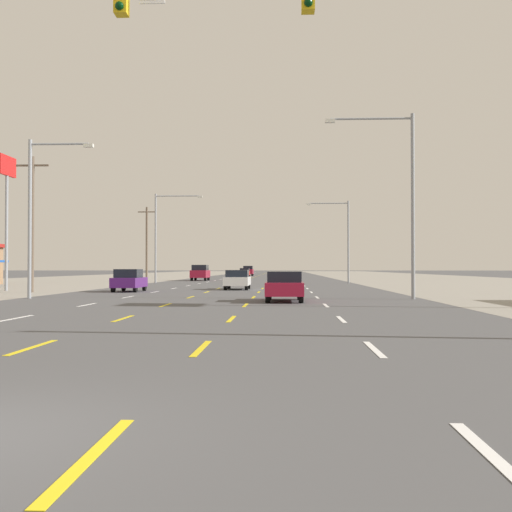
{
  "coord_description": "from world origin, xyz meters",
  "views": [
    {
      "loc": [
        3.44,
        -6.12,
        1.65
      ],
      "look_at": [
        0.52,
        60.92,
        2.85
      ],
      "focal_mm": 45.34,
      "sensor_mm": 36.0,
      "label": 1
    }
  ],
  "objects_px": {
    "sedan_center_turn_mid": "(237,279)",
    "sedan_inner_right_nearest": "(284,286)",
    "streetlight_right_row_1": "(343,234)",
    "pole_sign_left_row_1": "(7,187)",
    "hatchback_inner_left_far": "(245,272)",
    "suv_inner_left_farther": "(248,271)",
    "hatchback_far_left_near": "(129,280)",
    "streetlight_right_row_0": "(403,190)",
    "streetlight_left_row_1": "(161,230)",
    "suv_far_left_midfar": "(200,272)",
    "streetlight_left_row_0": "(37,206)"
  },
  "relations": [
    {
      "from": "streetlight_left_row_1",
      "to": "streetlight_right_row_1",
      "type": "distance_m",
      "value": 19.2
    },
    {
      "from": "suv_inner_left_farther",
      "to": "hatchback_far_left_near",
      "type": "bearing_deg",
      "value": -92.32
    },
    {
      "from": "suv_far_left_midfar",
      "to": "streetlight_left_row_0",
      "type": "height_order",
      "value": "streetlight_left_row_0"
    },
    {
      "from": "sedan_center_turn_mid",
      "to": "pole_sign_left_row_1",
      "type": "bearing_deg",
      "value": -167.94
    },
    {
      "from": "hatchback_far_left_near",
      "to": "streetlight_right_row_1",
      "type": "bearing_deg",
      "value": 54.93
    },
    {
      "from": "hatchback_far_left_near",
      "to": "suv_far_left_midfar",
      "type": "height_order",
      "value": "suv_far_left_midfar"
    },
    {
      "from": "suv_inner_left_farther",
      "to": "streetlight_right_row_1",
      "type": "distance_m",
      "value": 62.64
    },
    {
      "from": "sedan_inner_right_nearest",
      "to": "streetlight_left_row_0",
      "type": "bearing_deg",
      "value": 169.94
    },
    {
      "from": "hatchback_inner_left_far",
      "to": "suv_inner_left_farther",
      "type": "height_order",
      "value": "suv_inner_left_farther"
    },
    {
      "from": "streetlight_left_row_1",
      "to": "streetlight_right_row_1",
      "type": "height_order",
      "value": "streetlight_left_row_1"
    },
    {
      "from": "hatchback_far_left_near",
      "to": "suv_inner_left_farther",
      "type": "distance_m",
      "value": 85.07
    },
    {
      "from": "sedan_inner_right_nearest",
      "to": "hatchback_inner_left_far",
      "type": "xyz_separation_m",
      "value": [
        -6.94,
        81.81,
        0.03
      ]
    },
    {
      "from": "pole_sign_left_row_1",
      "to": "hatchback_inner_left_far",
      "type": "bearing_deg",
      "value": 79.42
    },
    {
      "from": "hatchback_far_left_near",
      "to": "streetlight_left_row_0",
      "type": "distance_m",
      "value": 11.02
    },
    {
      "from": "hatchback_far_left_near",
      "to": "streetlight_right_row_1",
      "type": "height_order",
      "value": "streetlight_right_row_1"
    },
    {
      "from": "hatchback_inner_left_far",
      "to": "streetlight_left_row_1",
      "type": "bearing_deg",
      "value": -97.58
    },
    {
      "from": "sedan_inner_right_nearest",
      "to": "pole_sign_left_row_1",
      "type": "relative_size",
      "value": 0.47
    },
    {
      "from": "sedan_inner_right_nearest",
      "to": "hatchback_far_left_near",
      "type": "relative_size",
      "value": 1.15
    },
    {
      "from": "sedan_inner_right_nearest",
      "to": "pole_sign_left_row_1",
      "type": "bearing_deg",
      "value": 145.76
    },
    {
      "from": "suv_inner_left_farther",
      "to": "streetlight_right_row_0",
      "type": "distance_m",
      "value": 95.92
    },
    {
      "from": "hatchback_far_left_near",
      "to": "sedan_center_turn_mid",
      "type": "bearing_deg",
      "value": 33.28
    },
    {
      "from": "pole_sign_left_row_1",
      "to": "streetlight_right_row_0",
      "type": "distance_m",
      "value": 28.23
    },
    {
      "from": "suv_inner_left_farther",
      "to": "streetlight_left_row_1",
      "type": "relative_size",
      "value": 0.52
    },
    {
      "from": "hatchback_inner_left_far",
      "to": "suv_inner_left_farther",
      "type": "xyz_separation_m",
      "value": [
        -0.23,
        15.4,
        0.24
      ]
    },
    {
      "from": "pole_sign_left_row_1",
      "to": "streetlight_left_row_1",
      "type": "relative_size",
      "value": 1.01
    },
    {
      "from": "hatchback_far_left_near",
      "to": "streetlight_right_row_1",
      "type": "relative_size",
      "value": 0.45
    },
    {
      "from": "suv_far_left_midfar",
      "to": "streetlight_right_row_0",
      "type": "height_order",
      "value": "streetlight_right_row_0"
    },
    {
      "from": "pole_sign_left_row_1",
      "to": "streetlight_left_row_1",
      "type": "bearing_deg",
      "value": 73.59
    },
    {
      "from": "streetlight_right_row_0",
      "to": "streetlight_left_row_1",
      "type": "relative_size",
      "value": 1.02
    },
    {
      "from": "sedan_inner_right_nearest",
      "to": "streetlight_right_row_1",
      "type": "distance_m",
      "value": 36.93
    },
    {
      "from": "streetlight_left_row_0",
      "to": "streetlight_right_row_0",
      "type": "distance_m",
      "value": 19.45
    },
    {
      "from": "suv_far_left_midfar",
      "to": "streetlight_right_row_1",
      "type": "xyz_separation_m",
      "value": [
        16.73,
        -13.11,
        4.08
      ]
    },
    {
      "from": "hatchback_inner_left_far",
      "to": "sedan_inner_right_nearest",
      "type": "bearing_deg",
      "value": -85.15
    },
    {
      "from": "sedan_center_turn_mid",
      "to": "streetlight_left_row_0",
      "type": "bearing_deg",
      "value": -123.78
    },
    {
      "from": "sedan_center_turn_mid",
      "to": "sedan_inner_right_nearest",
      "type": "bearing_deg",
      "value": -78.21
    },
    {
      "from": "hatchback_inner_left_far",
      "to": "streetlight_right_row_1",
      "type": "xyz_separation_m",
      "value": [
        13.12,
        -45.67,
        4.32
      ]
    },
    {
      "from": "suv_inner_left_farther",
      "to": "streetlight_right_row_0",
      "type": "relative_size",
      "value": 0.51
    },
    {
      "from": "hatchback_inner_left_far",
      "to": "suv_inner_left_farther",
      "type": "bearing_deg",
      "value": 90.87
    },
    {
      "from": "hatchback_far_left_near",
      "to": "suv_inner_left_farther",
      "type": "relative_size",
      "value": 0.8
    },
    {
      "from": "sedan_inner_right_nearest",
      "to": "hatchback_inner_left_far",
      "type": "bearing_deg",
      "value": 94.85
    },
    {
      "from": "suv_far_left_midfar",
      "to": "hatchback_inner_left_far",
      "type": "height_order",
      "value": "suv_far_left_midfar"
    },
    {
      "from": "streetlight_left_row_1",
      "to": "suv_inner_left_farther",
      "type": "bearing_deg",
      "value": 84.53
    },
    {
      "from": "hatchback_far_left_near",
      "to": "sedan_inner_right_nearest",
      "type": "bearing_deg",
      "value": -49.0
    },
    {
      "from": "sedan_center_turn_mid",
      "to": "hatchback_inner_left_far",
      "type": "distance_m",
      "value": 65.02
    },
    {
      "from": "hatchback_inner_left_far",
      "to": "streetlight_right_row_0",
      "type": "bearing_deg",
      "value": -80.61
    },
    {
      "from": "hatchback_far_left_near",
      "to": "streetlight_left_row_1",
      "type": "distance_m",
      "value": 24.53
    },
    {
      "from": "suv_far_left_midfar",
      "to": "streetlight_left_row_0",
      "type": "distance_m",
      "value": 47.15
    },
    {
      "from": "streetlight_left_row_1",
      "to": "streetlight_right_row_1",
      "type": "xyz_separation_m",
      "value": [
        19.2,
        0.0,
        -0.51
      ]
    },
    {
      "from": "streetlight_right_row_1",
      "to": "suv_far_left_midfar",
      "type": "bearing_deg",
      "value": 141.91
    },
    {
      "from": "streetlight_right_row_0",
      "to": "streetlight_left_row_1",
      "type": "height_order",
      "value": "streetlight_right_row_0"
    }
  ]
}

